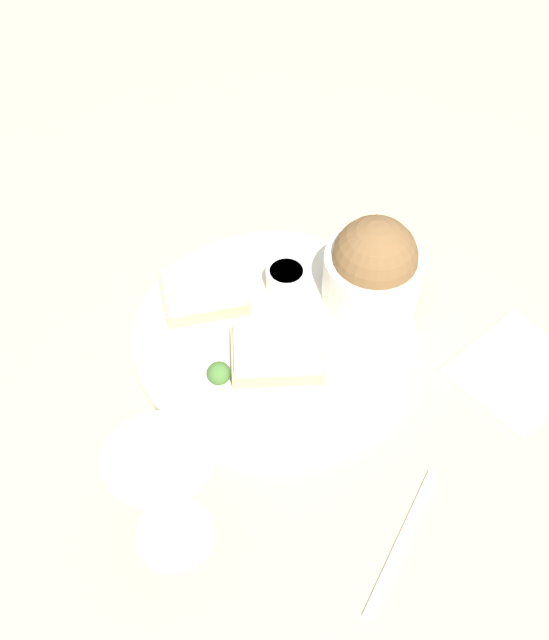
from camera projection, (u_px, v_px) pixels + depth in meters
ground_plane at (274, 339)px, 0.92m from camera, size 4.00×4.00×0.00m
dinner_plate at (274, 335)px, 0.91m from camera, size 0.32×0.32×0.01m
salad_bowl at (373, 266)px, 0.91m from camera, size 0.11×0.11×0.11m
sauce_ramekin at (286, 278)px, 0.94m from camera, size 0.05×0.05×0.03m
cheese_toast_near at (277, 353)px, 0.87m from camera, size 0.12×0.10×0.03m
cheese_toast_far at (204, 292)px, 0.93m from camera, size 0.11×0.09×0.03m
wine_glass at (164, 483)px, 0.69m from camera, size 0.09×0.09×0.15m
garnish at (219, 373)px, 0.86m from camera, size 0.03×0.03×0.03m
napkin at (516, 370)px, 0.89m from camera, size 0.16×0.15×0.01m
fork at (401, 540)px, 0.76m from camera, size 0.14×0.10×0.01m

